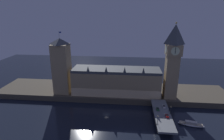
% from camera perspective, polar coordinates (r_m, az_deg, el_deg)
% --- Properties ---
extents(ground_plane, '(400.00, 400.00, 0.00)m').
position_cam_1_polar(ground_plane, '(152.85, -1.69, -13.42)').
color(ground_plane, black).
extents(embankment, '(220.00, 42.00, 5.17)m').
position_cam_1_polar(embankment, '(186.13, -0.17, -6.62)').
color(embankment, '#4C4438').
rests_on(embankment, ground_plane).
extents(parliament_hall, '(79.64, 23.40, 28.18)m').
position_cam_1_polar(parliament_hall, '(173.87, 1.27, -3.31)').
color(parliament_hall, tan).
rests_on(parliament_hall, embankment).
extents(clock_tower, '(12.83, 12.94, 65.33)m').
position_cam_1_polar(clock_tower, '(165.50, 18.00, 3.04)').
color(clock_tower, tan).
rests_on(clock_tower, embankment).
extents(victoria_tower, '(14.53, 14.53, 56.95)m').
position_cam_1_polar(victoria_tower, '(176.98, -15.10, 1.19)').
color(victoria_tower, tan).
rests_on(victoria_tower, embankment).
extents(bridge, '(12.03, 46.00, 6.44)m').
position_cam_1_polar(bridge, '(147.53, 15.01, -13.38)').
color(bridge, slate).
rests_on(bridge, ground_plane).
extents(car_northbound_lead, '(2.12, 4.71, 1.37)m').
position_cam_1_polar(car_northbound_lead, '(150.12, 13.77, -11.47)').
color(car_northbound_lead, '#235633').
rests_on(car_northbound_lead, bridge).
extents(car_southbound_lead, '(2.11, 3.88, 1.53)m').
position_cam_1_polar(car_southbound_lead, '(142.72, 16.46, -13.29)').
color(car_southbound_lead, red).
rests_on(car_southbound_lead, bridge).
extents(car_southbound_trail, '(1.95, 4.64, 1.46)m').
position_cam_1_polar(car_southbound_trail, '(154.84, 15.53, -10.66)').
color(car_southbound_trail, white).
rests_on(car_southbound_trail, bridge).
extents(pedestrian_near_rail, '(0.38, 0.38, 1.85)m').
position_cam_1_polar(pedestrian_near_rail, '(134.41, 13.65, -14.97)').
color(pedestrian_near_rail, black).
rests_on(pedestrian_near_rail, bridge).
extents(pedestrian_mid_walk, '(0.38, 0.38, 1.76)m').
position_cam_1_polar(pedestrian_mid_walk, '(149.84, 16.94, -11.68)').
color(pedestrian_mid_walk, black).
rests_on(pedestrian_mid_walk, bridge).
extents(pedestrian_far_rail, '(0.38, 0.38, 1.59)m').
position_cam_1_polar(pedestrian_far_rail, '(151.64, 12.66, -10.99)').
color(pedestrian_far_rail, black).
rests_on(pedestrian_far_rail, bridge).
extents(street_lamp_near, '(1.34, 0.60, 6.74)m').
position_cam_1_polar(street_lamp_near, '(130.91, 13.70, -14.26)').
color(street_lamp_near, '#2D3333').
rests_on(street_lamp_near, bridge).
extents(street_lamp_mid, '(1.34, 0.60, 6.07)m').
position_cam_1_polar(street_lamp_mid, '(145.71, 17.44, -11.32)').
color(street_lamp_mid, '#2D3333').
rests_on(street_lamp_mid, bridge).
extents(boat_downstream, '(18.42, 8.30, 3.31)m').
position_cam_1_polar(boat_downstream, '(150.56, 22.93, -14.93)').
color(boat_downstream, white).
rests_on(boat_downstream, ground_plane).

